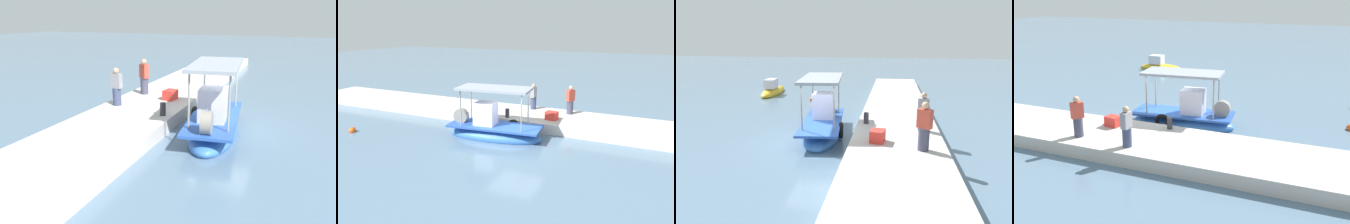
% 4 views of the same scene
% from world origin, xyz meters
% --- Properties ---
extents(ground_plane, '(120.00, 120.00, 0.00)m').
position_xyz_m(ground_plane, '(0.00, 0.00, 0.00)').
color(ground_plane, slate).
extents(dock_quay, '(36.00, 3.63, 0.58)m').
position_xyz_m(dock_quay, '(0.00, -3.46, 0.29)').
color(dock_quay, beige).
rests_on(dock_quay, ground_plane).
extents(main_fishing_boat, '(5.34, 2.35, 3.11)m').
position_xyz_m(main_fishing_boat, '(1.33, 0.00, 0.49)').
color(main_fishing_boat, '#366EBC').
rests_on(main_fishing_boat, ground_plane).
extents(fisherman_near_bollard, '(0.54, 0.57, 1.77)m').
position_xyz_m(fisherman_near_bollard, '(-1.74, -4.37, 1.38)').
color(fisherman_near_bollard, '#3F4056').
rests_on(fisherman_near_bollard, dock_quay).
extents(fisherman_by_crate, '(0.40, 0.49, 1.68)m').
position_xyz_m(fisherman_by_crate, '(0.72, -4.55, 1.34)').
color(fisherman_by_crate, '#384262').
rests_on(fisherman_by_crate, dock_quay).
extents(mooring_bollard, '(0.24, 0.24, 0.53)m').
position_xyz_m(mooring_bollard, '(1.44, -2.05, 0.84)').
color(mooring_bollard, '#2D2D33').
rests_on(mooring_bollard, dock_quay).
extents(cargo_crate, '(0.72, 0.61, 0.47)m').
position_xyz_m(cargo_crate, '(-1.08, -2.71, 0.81)').
color(cargo_crate, red).
rests_on(cargo_crate, dock_quay).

